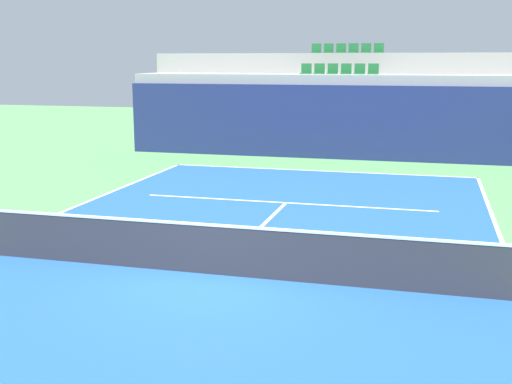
% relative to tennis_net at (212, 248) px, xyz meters
% --- Properties ---
extents(ground_plane, '(80.00, 80.00, 0.00)m').
position_rel_tennis_net_xyz_m(ground_plane, '(0.00, 0.00, -0.51)').
color(ground_plane, '#4C8C4C').
extents(court_surface, '(11.00, 24.00, 0.01)m').
position_rel_tennis_net_xyz_m(court_surface, '(0.00, 0.00, -0.50)').
color(court_surface, '#1E4C99').
rests_on(court_surface, ground_plane).
extents(baseline_far, '(11.00, 0.10, 0.00)m').
position_rel_tennis_net_xyz_m(baseline_far, '(0.00, 11.95, -0.50)').
color(baseline_far, white).
rests_on(baseline_far, court_surface).
extents(service_line_far, '(8.26, 0.10, 0.00)m').
position_rel_tennis_net_xyz_m(service_line_far, '(0.00, 6.40, -0.50)').
color(service_line_far, white).
rests_on(service_line_far, court_surface).
extents(centre_service_line, '(0.10, 6.40, 0.00)m').
position_rel_tennis_net_xyz_m(centre_service_line, '(0.00, 3.20, -0.50)').
color(centre_service_line, white).
rests_on(centre_service_line, court_surface).
extents(back_wall, '(17.39, 0.30, 2.96)m').
position_rel_tennis_net_xyz_m(back_wall, '(0.00, 15.10, 0.97)').
color(back_wall, navy).
rests_on(back_wall, ground_plane).
extents(stands_tier_lower, '(17.39, 2.40, 3.36)m').
position_rel_tennis_net_xyz_m(stands_tier_lower, '(0.00, 16.45, 1.17)').
color(stands_tier_lower, '#9E9E99').
rests_on(stands_tier_lower, ground_plane).
extents(stands_tier_upper, '(17.39, 2.40, 4.25)m').
position_rel_tennis_net_xyz_m(stands_tier_upper, '(0.00, 18.85, 1.61)').
color(stands_tier_upper, '#9E9E99').
rests_on(stands_tier_upper, ground_plane).
extents(seating_row_lower, '(3.26, 0.44, 0.44)m').
position_rel_tennis_net_xyz_m(seating_row_lower, '(-0.00, 16.54, 2.98)').
color(seating_row_lower, '#1E6633').
rests_on(seating_row_lower, stands_tier_lower).
extents(seating_row_upper, '(3.26, 0.44, 0.44)m').
position_rel_tennis_net_xyz_m(seating_row_upper, '(-0.00, 18.94, 3.86)').
color(seating_row_upper, '#1E6633').
rests_on(seating_row_upper, stands_tier_upper).
extents(tennis_net, '(11.08, 0.08, 1.07)m').
position_rel_tennis_net_xyz_m(tennis_net, '(0.00, 0.00, 0.00)').
color(tennis_net, black).
rests_on(tennis_net, court_surface).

